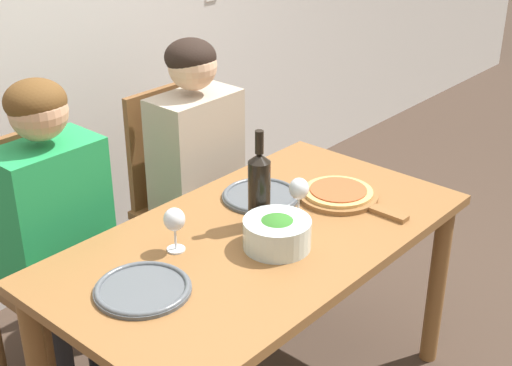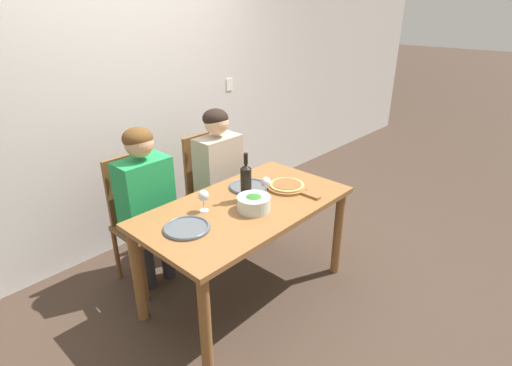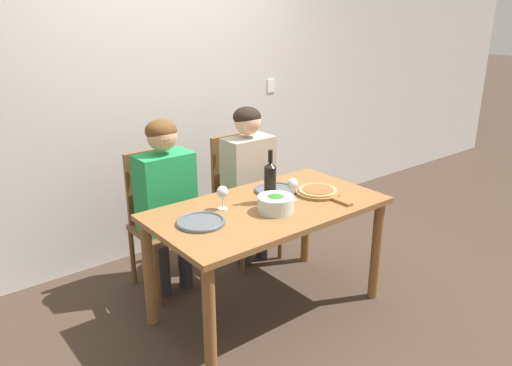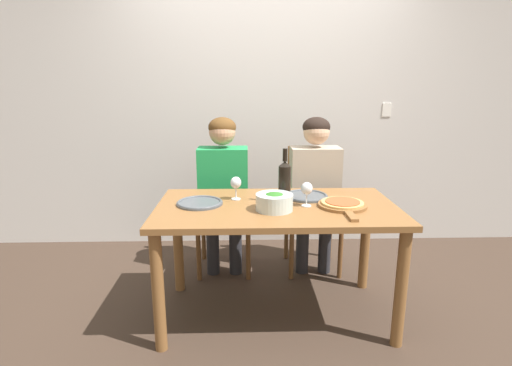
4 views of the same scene
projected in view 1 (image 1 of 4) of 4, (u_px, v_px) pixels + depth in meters
name	position (u px, v px, depth m)	size (l,w,h in m)	color
back_wall	(17.00, 1.00, 2.91)	(10.00, 0.06, 2.70)	silver
dining_table	(259.00, 262.00, 2.43)	(1.48, 0.81, 0.75)	brown
chair_left	(44.00, 256.00, 2.69)	(0.42, 0.42, 0.99)	brown
chair_right	(182.00, 193.00, 3.17)	(0.42, 0.42, 0.99)	brown
person_woman	(55.00, 214.00, 2.53)	(0.47, 0.51, 1.24)	#28282D
person_man	(199.00, 154.00, 3.01)	(0.47, 0.51, 1.24)	#28282D
wine_bottle	(259.00, 188.00, 2.39)	(0.08, 0.08, 0.35)	black
broccoli_bowl	(277.00, 233.00, 2.29)	(0.22, 0.22, 0.11)	silver
dinner_plate_left	(143.00, 289.00, 2.08)	(0.29, 0.29, 0.02)	#4C5156
dinner_plate_right	(261.00, 196.00, 2.63)	(0.29, 0.29, 0.02)	#4C5156
pizza_on_board	(340.00, 194.00, 2.62)	(0.30, 0.44, 0.04)	brown
wine_glass_left	(174.00, 222.00, 2.25)	(0.07, 0.07, 0.15)	silver
wine_glass_right	(299.00, 191.00, 2.45)	(0.07, 0.07, 0.15)	silver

